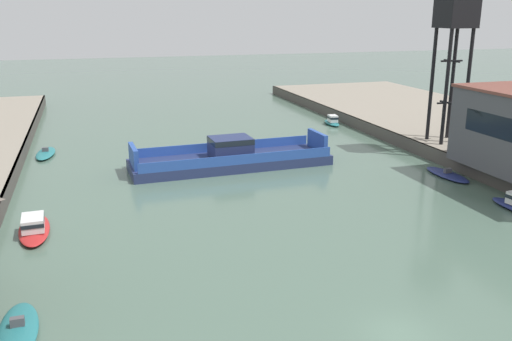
{
  "coord_description": "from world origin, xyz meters",
  "views": [
    {
      "loc": [
        -15.55,
        -23.18,
        17.3
      ],
      "look_at": [
        0.0,
        26.98,
        2.0
      ],
      "focal_mm": 38.35,
      "sensor_mm": 36.0,
      "label": 1
    }
  ],
  "objects_px": {
    "moored_boat_mid_left": "(18,330)",
    "crane_tower": "(455,27)",
    "moored_boat_near_left": "(46,153)",
    "moored_boat_far_right": "(447,175)",
    "chain_ferry": "(231,158)",
    "moored_boat_mid_right": "(34,227)",
    "moored_boat_far_left": "(332,121)"
  },
  "relations": [
    {
      "from": "moored_boat_far_right",
      "to": "moored_boat_mid_right",
      "type": "bearing_deg",
      "value": -174.95
    },
    {
      "from": "moored_boat_mid_left",
      "to": "moored_boat_far_left",
      "type": "xyz_separation_m",
      "value": [
        41.6,
        48.58,
        0.31
      ]
    },
    {
      "from": "moored_boat_mid_right",
      "to": "moored_boat_far_left",
      "type": "xyz_separation_m",
      "value": [
        41.87,
        33.39,
        0.0
      ]
    },
    {
      "from": "moored_boat_near_left",
      "to": "moored_boat_far_left",
      "type": "xyz_separation_m",
      "value": [
        42.42,
        7.01,
        0.32
      ]
    },
    {
      "from": "chain_ferry",
      "to": "moored_boat_mid_right",
      "type": "relative_size",
      "value": 3.09
    },
    {
      "from": "moored_boat_near_left",
      "to": "crane_tower",
      "type": "height_order",
      "value": "crane_tower"
    },
    {
      "from": "moored_boat_near_left",
      "to": "moored_boat_far_right",
      "type": "xyz_separation_m",
      "value": [
        42.41,
        -22.68,
        -0.05
      ]
    },
    {
      "from": "moored_boat_near_left",
      "to": "moored_boat_far_right",
      "type": "bearing_deg",
      "value": -28.13
    },
    {
      "from": "moored_boat_mid_left",
      "to": "moored_boat_far_right",
      "type": "bearing_deg",
      "value": 24.43
    },
    {
      "from": "chain_ferry",
      "to": "moored_boat_mid_right",
      "type": "xyz_separation_m",
      "value": [
        -20.28,
        -14.53,
        -0.47
      ]
    },
    {
      "from": "chain_ferry",
      "to": "moored_boat_mid_left",
      "type": "bearing_deg",
      "value": -123.95
    },
    {
      "from": "moored_boat_near_left",
      "to": "moored_boat_far_left",
      "type": "height_order",
      "value": "moored_boat_far_left"
    },
    {
      "from": "moored_boat_mid_left",
      "to": "moored_boat_mid_right",
      "type": "bearing_deg",
      "value": 91.0
    },
    {
      "from": "moored_boat_mid_left",
      "to": "moored_boat_far_left",
      "type": "bearing_deg",
      "value": 49.43
    },
    {
      "from": "moored_boat_near_left",
      "to": "moored_boat_far_left",
      "type": "bearing_deg",
      "value": 9.38
    },
    {
      "from": "chain_ferry",
      "to": "moored_boat_far_right",
      "type": "bearing_deg",
      "value": -26.64
    },
    {
      "from": "moored_boat_near_left",
      "to": "moored_boat_mid_right",
      "type": "relative_size",
      "value": 0.9
    },
    {
      "from": "chain_ferry",
      "to": "moored_boat_far_left",
      "type": "relative_size",
      "value": 4.53
    },
    {
      "from": "moored_boat_mid_right",
      "to": "moored_boat_far_right",
      "type": "xyz_separation_m",
      "value": [
        41.86,
        3.7,
        -0.37
      ]
    },
    {
      "from": "chain_ferry",
      "to": "crane_tower",
      "type": "bearing_deg",
      "value": -4.65
    },
    {
      "from": "chain_ferry",
      "to": "crane_tower",
      "type": "relative_size",
      "value": 1.37
    },
    {
      "from": "moored_boat_far_right",
      "to": "crane_tower",
      "type": "height_order",
      "value": "crane_tower"
    },
    {
      "from": "moored_boat_near_left",
      "to": "moored_boat_mid_left",
      "type": "height_order",
      "value": "moored_boat_mid_left"
    },
    {
      "from": "moored_boat_far_right",
      "to": "moored_boat_near_left",
      "type": "bearing_deg",
      "value": 151.87
    },
    {
      "from": "moored_boat_mid_left",
      "to": "crane_tower",
      "type": "bearing_deg",
      "value": 30.27
    },
    {
      "from": "crane_tower",
      "to": "moored_boat_mid_left",
      "type": "bearing_deg",
      "value": -149.73
    },
    {
      "from": "moored_boat_far_left",
      "to": "moored_boat_far_right",
      "type": "distance_m",
      "value": 29.69
    },
    {
      "from": "moored_boat_mid_right",
      "to": "crane_tower",
      "type": "bearing_deg",
      "value": 14.57
    },
    {
      "from": "moored_boat_far_right",
      "to": "chain_ferry",
      "type": "bearing_deg",
      "value": 153.36
    },
    {
      "from": "moored_boat_mid_left",
      "to": "chain_ferry",
      "type": "bearing_deg",
      "value": 56.05
    },
    {
      "from": "moored_boat_near_left",
      "to": "crane_tower",
      "type": "xyz_separation_m",
      "value": [
        47.96,
        -14.06,
        15.24
      ]
    },
    {
      "from": "moored_boat_mid_right",
      "to": "moored_boat_mid_left",
      "type": "bearing_deg",
      "value": -89.0
    }
  ]
}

